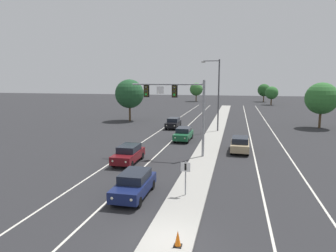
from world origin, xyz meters
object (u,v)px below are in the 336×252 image
object	(u,v)px
car_oncoming_navy	(134,184)
tree_far_right_b	(272,93)
car_receding_tan	(240,144)
street_lamp_median	(217,91)
tree_far_right_a	(264,90)
car_oncoming_black	(173,123)
tree_far_left_a	(129,94)
median_sign_post	(186,173)
tree_far_right_c	(322,98)
car_oncoming_green	(183,134)
tree_far_left_c	(196,89)
traffic_cone_median_nose	(178,239)
overhead_signal_mast	(180,102)
car_oncoming_darkred	(128,154)

from	to	relation	value
car_oncoming_navy	tree_far_right_b	xyz separation A→B (m)	(16.02, 74.87, 2.71)
car_receding_tan	street_lamp_median	bearing A→B (deg)	105.67
tree_far_right_a	car_oncoming_black	bearing A→B (deg)	-106.67
car_oncoming_black	tree_far_left_a	world-z (taller)	tree_far_left_a
median_sign_post	tree_far_right_c	world-z (taller)	tree_far_right_c
car_oncoming_green	tree_far_left_c	world-z (taller)	tree_far_left_c
car_oncoming_navy	traffic_cone_median_nose	world-z (taller)	car_oncoming_navy
median_sign_post	tree_far_right_c	size ratio (longest dim) A/B	0.32
tree_far_left_a	car_oncoming_navy	bearing A→B (deg)	-69.34
overhead_signal_mast	street_lamp_median	xyz separation A→B (m)	(2.48, 14.73, 0.47)
tree_far_right_c	overhead_signal_mast	bearing A→B (deg)	-129.24
car_oncoming_navy	car_oncoming_green	bearing A→B (deg)	90.13
car_oncoming_black	car_receding_tan	bearing A→B (deg)	-53.37
car_oncoming_black	tree_far_right_c	size ratio (longest dim) A/B	0.65
street_lamp_median	tree_far_right_b	xyz separation A→B (m)	(12.58, 49.65, -2.26)
tree_far_left_a	tree_far_left_c	xyz separation A→B (m)	(5.21, 50.58, -0.75)
car_oncoming_navy	car_oncoming_darkred	bearing A→B (deg)	113.11
overhead_signal_mast	tree_far_left_c	world-z (taller)	overhead_signal_mast
car_oncoming_green	tree_far_right_a	xyz separation A→B (m)	(14.91, 69.08, 3.06)
car_receding_tan	tree_far_left_c	bearing A→B (deg)	101.30
car_oncoming_navy	tree_far_left_a	xyz separation A→B (m)	(-12.57, 33.34, 4.04)
median_sign_post	car_oncoming_darkred	xyz separation A→B (m)	(-6.31, 6.70, -0.77)
overhead_signal_mast	tree_far_right_c	xyz separation A→B (m)	(17.77, 21.76, -0.77)
tree_far_right_c	car_oncoming_navy	bearing A→B (deg)	-120.15
car_oncoming_black	tree_far_right_c	bearing A→B (deg)	13.54
tree_far_right_c	traffic_cone_median_nose	bearing A→B (deg)	-111.58
traffic_cone_median_nose	car_oncoming_black	bearing A→B (deg)	102.36
tree_far_right_a	tree_far_left_c	size ratio (longest dim) A/B	0.94
median_sign_post	car_oncoming_navy	world-z (taller)	median_sign_post
overhead_signal_mast	tree_far_left_a	bearing A→B (deg)	120.63
car_oncoming_green	car_oncoming_darkred	bearing A→B (deg)	-105.66
street_lamp_median	tree_far_right_c	bearing A→B (deg)	24.68
car_oncoming_black	car_oncoming_navy	bearing A→B (deg)	-83.25
tree_far_right_b	car_receding_tan	bearing A→B (deg)	-98.70
tree_far_right_c	tree_far_left_a	size ratio (longest dim) A/B	0.94
car_oncoming_green	street_lamp_median	bearing A→B (deg)	63.74
tree_far_right_a	street_lamp_median	bearing A→B (deg)	-100.44
tree_far_right_b	tree_far_left_c	xyz separation A→B (m)	(-23.38, 9.05, 0.58)
tree_far_left_c	street_lamp_median	bearing A→B (deg)	-79.57
tree_far_right_b	tree_far_right_a	world-z (taller)	tree_far_right_a
car_oncoming_darkred	car_oncoming_green	xyz separation A→B (m)	(3.06, 10.91, 0.00)
tree_far_right_c	tree_far_right_a	distance (m)	55.15
street_lamp_median	car_receding_tan	size ratio (longest dim) A/B	2.22
car_oncoming_green	tree_far_right_c	distance (m)	23.75
car_oncoming_green	car_receding_tan	bearing A→B (deg)	-33.62
car_oncoming_green	car_receding_tan	world-z (taller)	same
car_oncoming_navy	car_oncoming_black	xyz separation A→B (m)	(-3.19, 26.96, 0.00)
car_oncoming_black	car_receding_tan	size ratio (longest dim) A/B	1.00
median_sign_post	car_oncoming_darkred	size ratio (longest dim) A/B	0.49
car_oncoming_black	street_lamp_median	bearing A→B (deg)	-14.78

